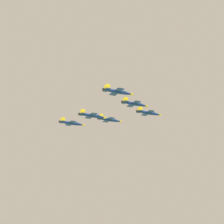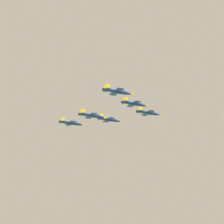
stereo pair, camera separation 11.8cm
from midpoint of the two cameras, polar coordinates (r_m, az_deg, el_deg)
The scene contains 6 objects.
jet_lead at distance 256.32m, azimuth 4.70°, elevation -0.12°, with size 16.80×10.55×3.55m.
jet_left_wingman at distance 259.98m, azimuth -0.29°, elevation -0.98°, with size 16.16×10.13×3.41m.
jet_right_wingman at distance 235.11m, azimuth 2.91°, elevation 1.04°, with size 16.36×10.24×3.45m.
jet_left_outer at distance 266.17m, azimuth -5.10°, elevation -1.42°, with size 16.77×10.51×3.54m.
jet_right_outer at distance 214.52m, azimuth 0.78°, elevation 2.58°, with size 16.82×10.59×3.55m.
jet_slot_rear at distance 238.71m, azimuth -2.49°, elevation -0.46°, with size 16.49×10.37×3.48m.
Camera 2 is at (-166.29, -164.66, 63.30)m, focal length 72.37 mm.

